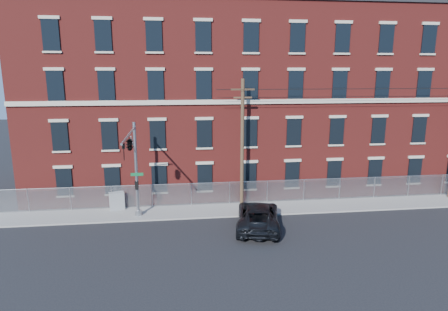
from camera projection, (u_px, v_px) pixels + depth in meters
ground at (226, 238)px, 24.96m from camera, size 140.00×140.00×0.00m
sidewalk at (363, 204)px, 31.22m from camera, size 65.00×3.00×0.12m
mill_building at (327, 97)px, 38.16m from camera, size 55.30×14.32×16.30m
chain_link_fence at (357, 188)px, 32.27m from camera, size 59.06×0.06×1.85m
traffic_signal_mast at (131, 153)px, 25.22m from camera, size 0.90×6.75×7.00m
utility_pole_near at (242, 142)px, 29.49m from camera, size 1.80×0.28×10.00m
pickup_truck at (258, 216)px, 26.47m from camera, size 3.97×6.51×1.69m
utility_cabinet at (117, 201)px, 29.69m from camera, size 1.21×0.85×1.38m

